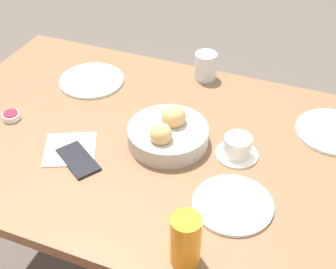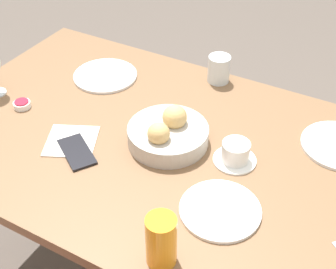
{
  "view_description": "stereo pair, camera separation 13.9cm",
  "coord_description": "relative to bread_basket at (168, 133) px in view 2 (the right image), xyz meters",
  "views": [
    {
      "loc": [
        -0.37,
        1.0,
        1.63
      ],
      "look_at": [
        0.03,
        -0.01,
        0.74
      ],
      "focal_mm": 50.0,
      "sensor_mm": 36.0,
      "label": 1
    },
    {
      "loc": [
        -0.49,
        0.94,
        1.63
      ],
      "look_at": [
        0.03,
        -0.01,
        0.74
      ],
      "focal_mm": 50.0,
      "sensor_mm": 36.0,
      "label": 2
    }
  ],
  "objects": [
    {
      "name": "plate_far_center",
      "position": [
        -0.25,
        0.18,
        -0.03
      ],
      "size": [
        0.21,
        0.21,
        0.01
      ],
      "color": "white",
      "rests_on": "dining_table"
    },
    {
      "name": "plate_near_right",
      "position": [
        0.38,
        -0.21,
        -0.03
      ],
      "size": [
        0.23,
        0.23,
        0.01
      ],
      "color": "white",
      "rests_on": "dining_table"
    },
    {
      "name": "water_tumbler",
      "position": [
        0.01,
        -0.39,
        0.01
      ],
      "size": [
        0.08,
        0.08,
        0.1
      ],
      "color": "silver",
      "rests_on": "dining_table"
    },
    {
      "name": "dining_table",
      "position": [
        -0.03,
        0.01,
        -0.12
      ],
      "size": [
        1.58,
        0.91,
        0.71
      ],
      "color": "brown",
      "rests_on": "ground_plane"
    },
    {
      "name": "napkin",
      "position": [
        0.26,
        0.14,
        -0.03
      ],
      "size": [
        0.2,
        0.2,
        0.0
      ],
      "color": "silver",
      "rests_on": "dining_table"
    },
    {
      "name": "coffee_cup",
      "position": [
        -0.21,
        -0.02,
        -0.01
      ],
      "size": [
        0.13,
        0.13,
        0.06
      ],
      "color": "white",
      "rests_on": "dining_table"
    },
    {
      "name": "bread_basket",
      "position": [
        0.0,
        0.0,
        0.0
      ],
      "size": [
        0.24,
        0.24,
        0.11
      ],
      "color": "#B2ADA3",
      "rests_on": "dining_table"
    },
    {
      "name": "juice_glass",
      "position": [
        -0.19,
        0.38,
        0.03
      ],
      "size": [
        0.07,
        0.07,
        0.14
      ],
      "color": "orange",
      "rests_on": "dining_table"
    },
    {
      "name": "cell_phone",
      "position": [
        0.21,
        0.17,
        -0.03
      ],
      "size": [
        0.17,
        0.14,
        0.01
      ],
      "color": "black",
      "rests_on": "dining_table"
    },
    {
      "name": "jam_bowl_berry",
      "position": [
        0.51,
        0.08,
        -0.02
      ],
      "size": [
        0.06,
        0.06,
        0.02
      ],
      "color": "white",
      "rests_on": "dining_table"
    }
  ]
}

